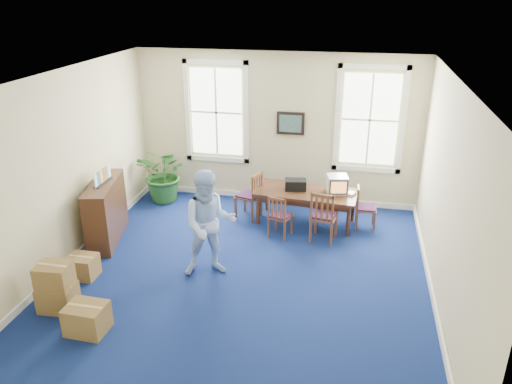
% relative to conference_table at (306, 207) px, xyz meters
% --- Properties ---
extents(floor, '(6.50, 6.50, 0.00)m').
position_rel_conference_table_xyz_m(floor, '(-0.78, -2.19, -0.34)').
color(floor, navy).
rests_on(floor, ground).
extents(ceiling, '(6.50, 6.50, 0.00)m').
position_rel_conference_table_xyz_m(ceiling, '(-0.78, -2.19, 2.86)').
color(ceiling, white).
rests_on(ceiling, ground).
extents(wall_back, '(6.50, 0.00, 6.50)m').
position_rel_conference_table_xyz_m(wall_back, '(-0.78, 1.06, 1.26)').
color(wall_back, beige).
rests_on(wall_back, ground).
extents(wall_front, '(6.50, 0.00, 6.50)m').
position_rel_conference_table_xyz_m(wall_front, '(-0.78, -5.44, 1.26)').
color(wall_front, beige).
rests_on(wall_front, ground).
extents(wall_left, '(0.00, 6.50, 6.50)m').
position_rel_conference_table_xyz_m(wall_left, '(-3.78, -2.19, 1.26)').
color(wall_left, beige).
rests_on(wall_left, ground).
extents(wall_right, '(0.00, 6.50, 6.50)m').
position_rel_conference_table_xyz_m(wall_right, '(2.22, -2.19, 1.26)').
color(wall_right, beige).
rests_on(wall_right, ground).
extents(baseboard_back, '(6.00, 0.04, 0.12)m').
position_rel_conference_table_xyz_m(baseboard_back, '(-0.78, 1.03, -0.28)').
color(baseboard_back, white).
rests_on(baseboard_back, ground).
extents(baseboard_left, '(0.04, 6.50, 0.12)m').
position_rel_conference_table_xyz_m(baseboard_left, '(-3.75, -2.19, -0.28)').
color(baseboard_left, white).
rests_on(baseboard_left, ground).
extents(baseboard_right, '(0.04, 6.50, 0.12)m').
position_rel_conference_table_xyz_m(baseboard_right, '(2.19, -2.19, -0.28)').
color(baseboard_right, white).
rests_on(baseboard_right, ground).
extents(window_left, '(1.40, 0.12, 2.20)m').
position_rel_conference_table_xyz_m(window_left, '(-2.08, 1.04, 1.56)').
color(window_left, white).
rests_on(window_left, ground).
extents(window_right, '(1.40, 0.12, 2.20)m').
position_rel_conference_table_xyz_m(window_right, '(1.12, 1.04, 1.56)').
color(window_right, white).
rests_on(window_right, ground).
extents(wall_picture, '(0.58, 0.06, 0.48)m').
position_rel_conference_table_xyz_m(wall_picture, '(-0.48, 1.01, 1.41)').
color(wall_picture, black).
rests_on(wall_picture, ground).
extents(conference_table, '(2.05, 1.08, 0.67)m').
position_rel_conference_table_xyz_m(conference_table, '(0.00, 0.00, 0.00)').
color(conference_table, '#452718').
rests_on(conference_table, ground).
extents(crt_tv, '(0.46, 0.49, 0.35)m').
position_rel_conference_table_xyz_m(crt_tv, '(0.58, 0.04, 0.51)').
color(crt_tv, '#B7B7BC').
rests_on(crt_tv, conference_table).
extents(game_console, '(0.20, 0.22, 0.04)m').
position_rel_conference_table_xyz_m(game_console, '(0.85, 0.00, 0.36)').
color(game_console, white).
rests_on(game_console, conference_table).
extents(equipment_bag, '(0.45, 0.33, 0.21)m').
position_rel_conference_table_xyz_m(equipment_bag, '(-0.22, 0.04, 0.44)').
color(equipment_bag, black).
rests_on(equipment_bag, conference_table).
extents(chair_near_left, '(0.47, 0.47, 0.85)m').
position_rel_conference_table_xyz_m(chair_near_left, '(-0.40, -0.67, 0.09)').
color(chair_near_left, brown).
rests_on(chair_near_left, ground).
extents(chair_near_right, '(0.51, 0.51, 1.00)m').
position_rel_conference_table_xyz_m(chair_near_right, '(0.40, -0.67, 0.16)').
color(chair_near_right, brown).
rests_on(chair_near_right, ground).
extents(chair_end_left, '(0.55, 0.55, 0.98)m').
position_rel_conference_table_xyz_m(chair_end_left, '(-1.17, 0.00, 0.15)').
color(chair_end_left, brown).
rests_on(chair_end_left, ground).
extents(chair_end_right, '(0.40, 0.40, 0.85)m').
position_rel_conference_table_xyz_m(chair_end_right, '(1.17, 0.00, 0.09)').
color(chair_end_right, brown).
rests_on(chair_end_right, ground).
extents(man, '(1.05, 0.93, 1.79)m').
position_rel_conference_table_xyz_m(man, '(-1.31, -2.20, 0.56)').
color(man, '#A8C8FF').
rests_on(man, ground).
extents(credenza, '(0.75, 1.54, 1.16)m').
position_rel_conference_table_xyz_m(credenza, '(-3.53, -1.44, 0.24)').
color(credenza, '#452718').
rests_on(credenza, ground).
extents(brochure_rack, '(0.30, 0.62, 0.27)m').
position_rel_conference_table_xyz_m(brochure_rack, '(-3.51, -1.44, 0.96)').
color(brochure_rack, '#99999E').
rests_on(brochure_rack, credenza).
extents(potted_plant, '(1.31, 1.21, 1.25)m').
position_rel_conference_table_xyz_m(potted_plant, '(-3.11, 0.47, 0.29)').
color(potted_plant, '#215420').
rests_on(potted_plant, ground).
extents(cardboard_boxes, '(1.41, 1.41, 0.78)m').
position_rel_conference_table_xyz_m(cardboard_boxes, '(-3.03, -3.51, 0.05)').
color(cardboard_boxes, olive).
rests_on(cardboard_boxes, ground).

